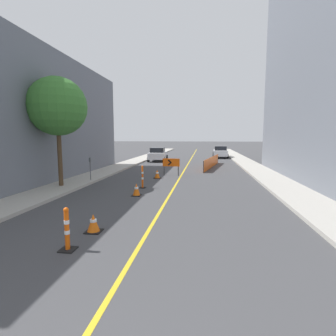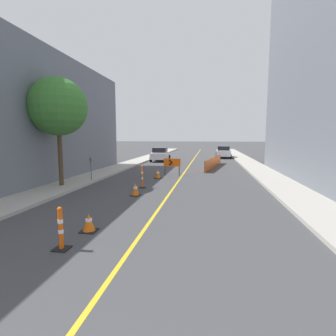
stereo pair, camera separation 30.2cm
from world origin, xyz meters
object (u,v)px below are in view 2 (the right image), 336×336
(traffic_cone_second, at_px, (89,223))
(parked_car_curb_mid, at_px, (223,152))
(delineator_post_rear, at_px, (142,178))
(street_tree_left_near, at_px, (58,107))
(traffic_cone_fourth, at_px, (158,174))
(arrow_barricade_primary, at_px, (172,163))
(parked_car_curb_near, at_px, (160,154))
(delineator_post_front, at_px, (61,231))
(traffic_cone_third, at_px, (135,190))
(parking_meter_near_curb, at_px, (91,164))

(traffic_cone_second, relative_size, parked_car_curb_mid, 0.13)
(delineator_post_rear, bearing_deg, traffic_cone_second, -89.09)
(traffic_cone_second, height_order, street_tree_left_near, street_tree_left_near)
(traffic_cone_fourth, bearing_deg, street_tree_left_near, -139.12)
(traffic_cone_fourth, xyz_separation_m, street_tree_left_near, (-4.74, -4.10, 4.19))
(traffic_cone_fourth, xyz_separation_m, arrow_barricade_primary, (0.79, 1.39, 0.63))
(parked_car_curb_near, relative_size, street_tree_left_near, 0.74)
(traffic_cone_fourth, height_order, parked_car_curb_near, parked_car_curb_near)
(delineator_post_front, height_order, delineator_post_rear, delineator_post_rear)
(traffic_cone_third, height_order, arrow_barricade_primary, arrow_barricade_primary)
(delineator_post_front, xyz_separation_m, delineator_post_rear, (0.00, 8.19, 0.07))
(traffic_cone_fourth, relative_size, delineator_post_front, 0.53)
(delineator_post_front, relative_size, parked_car_curb_mid, 0.26)
(parked_car_curb_near, distance_m, parking_meter_near_curb, 14.72)
(parked_car_curb_near, bearing_deg, street_tree_left_near, -101.45)
(traffic_cone_second, relative_size, arrow_barricade_primary, 0.44)
(parking_meter_near_curb, relative_size, street_tree_left_near, 0.24)
(parked_car_curb_near, bearing_deg, traffic_cone_third, -85.94)
(arrow_barricade_primary, bearing_deg, traffic_cone_second, -92.46)
(arrow_barricade_primary, xyz_separation_m, parking_meter_near_curb, (-4.69, -3.49, 0.24))
(traffic_cone_third, height_order, delineator_post_rear, delineator_post_rear)
(traffic_cone_third, distance_m, parked_car_curb_near, 18.03)
(traffic_cone_second, relative_size, traffic_cone_third, 0.92)
(delineator_post_rear, bearing_deg, traffic_cone_third, -85.46)
(delineator_post_front, bearing_deg, street_tree_left_near, 120.92)
(delineator_post_front, xyz_separation_m, arrow_barricade_primary, (1.01, 13.04, 0.44))
(parked_car_curb_near, relative_size, parked_car_curb_mid, 1.00)
(traffic_cone_second, distance_m, parked_car_curb_near, 22.94)
(traffic_cone_third, relative_size, parked_car_curb_mid, 0.14)
(delineator_post_front, relative_size, delineator_post_rear, 0.89)
(parked_car_curb_mid, xyz_separation_m, parking_meter_near_curb, (-9.25, -20.39, 0.36))
(parking_meter_near_curb, bearing_deg, traffic_cone_fourth, 28.36)
(parked_car_curb_near, bearing_deg, parking_meter_near_curb, -99.39)
(arrow_barricade_primary, xyz_separation_m, parked_car_curb_near, (-2.97, 11.13, -0.12))
(delineator_post_front, relative_size, street_tree_left_near, 0.19)
(arrow_barricade_primary, relative_size, parking_meter_near_curb, 0.88)
(parking_meter_near_curb, bearing_deg, arrow_barricade_primary, 36.66)
(delineator_post_rear, bearing_deg, parking_meter_near_curb, 159.82)
(parking_meter_near_curb, bearing_deg, traffic_cone_third, -40.53)
(traffic_cone_fourth, distance_m, parked_car_curb_mid, 19.07)
(traffic_cone_fourth, relative_size, parking_meter_near_curb, 0.41)
(traffic_cone_third, bearing_deg, parking_meter_near_curb, 139.47)
(traffic_cone_third, bearing_deg, traffic_cone_second, -90.50)
(street_tree_left_near, bearing_deg, traffic_cone_fourth, 40.88)
(traffic_cone_fourth, xyz_separation_m, parked_car_curb_mid, (5.36, 18.29, 0.50))
(arrow_barricade_primary, distance_m, parked_car_curb_near, 11.52)
(arrow_barricade_primary, height_order, parked_car_curb_mid, parked_car_curb_mid)
(traffic_cone_second, bearing_deg, delineator_post_rear, 90.91)
(delineator_post_rear, distance_m, parked_car_curb_near, 16.09)
(traffic_cone_second, bearing_deg, delineator_post_front, -94.85)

